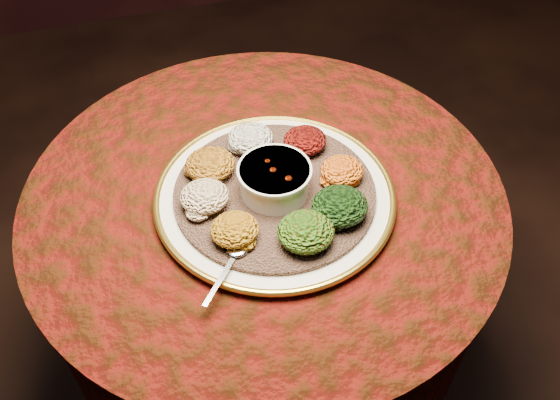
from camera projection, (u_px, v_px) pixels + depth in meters
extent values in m
plane|color=black|center=(269.00, 368.00, 1.78)|extent=(4.00, 4.00, 0.00)
cylinder|color=black|center=(269.00, 364.00, 1.76)|extent=(0.44, 0.44, 0.04)
cylinder|color=black|center=(267.00, 301.00, 1.53)|extent=(0.12, 0.12, 0.68)
cylinder|color=black|center=(264.00, 203.00, 1.26)|extent=(0.80, 0.80, 0.04)
cylinder|color=#400905|center=(265.00, 247.00, 1.37)|extent=(0.93, 0.93, 0.34)
cylinder|color=#400905|center=(264.00, 193.00, 1.24)|extent=(0.96, 0.96, 0.01)
cylinder|color=beige|center=(275.00, 197.00, 1.21)|extent=(0.54, 0.54, 0.02)
torus|color=gold|center=(275.00, 195.00, 1.21)|extent=(0.47, 0.47, 0.01)
cylinder|color=brown|center=(275.00, 192.00, 1.20)|extent=(0.50, 0.50, 0.01)
cylinder|color=silver|center=(275.00, 180.00, 1.18)|extent=(0.13, 0.13, 0.06)
cylinder|color=silver|center=(274.00, 170.00, 1.16)|extent=(0.14, 0.14, 0.01)
cylinder|color=#691C05|center=(275.00, 173.00, 1.16)|extent=(0.11, 0.11, 0.01)
ellipsoid|color=silver|center=(237.00, 251.00, 1.09)|extent=(0.04, 0.03, 0.01)
cube|color=silver|center=(219.00, 282.00, 1.05)|extent=(0.07, 0.09, 0.00)
ellipsoid|color=silver|center=(250.00, 138.00, 1.27)|extent=(0.09, 0.09, 0.04)
ellipsoid|color=black|center=(305.00, 140.00, 1.26)|extent=(0.09, 0.08, 0.04)
ellipsoid|color=#C77010|center=(342.00, 170.00, 1.21)|extent=(0.08, 0.08, 0.04)
ellipsoid|color=black|center=(340.00, 206.00, 1.14)|extent=(0.10, 0.10, 0.05)
ellipsoid|color=#A9280A|center=(306.00, 232.00, 1.10)|extent=(0.10, 0.10, 0.05)
ellipsoid|color=#AB610F|center=(235.00, 229.00, 1.11)|extent=(0.09, 0.08, 0.04)
ellipsoid|color=maroon|center=(205.00, 197.00, 1.16)|extent=(0.09, 0.09, 0.04)
ellipsoid|color=#A26413|center=(210.00, 164.00, 1.21)|extent=(0.10, 0.09, 0.05)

